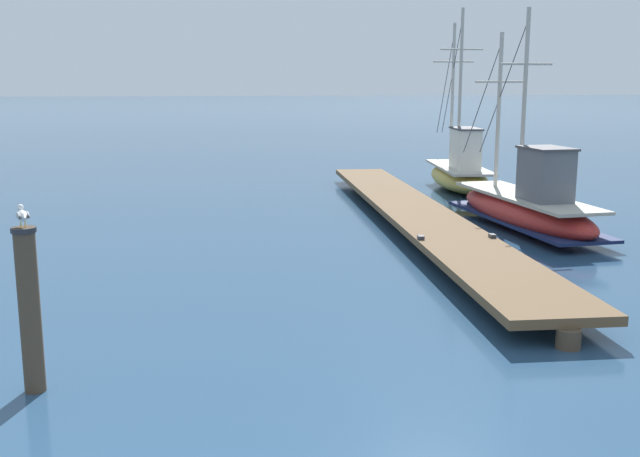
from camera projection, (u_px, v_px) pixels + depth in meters
The scene contains 5 objects.
floating_dock at pixel (416, 213), 20.06m from camera, with size 2.56×19.22×0.53m.
fishing_boat_0 at pixel (527, 206), 19.55m from camera, with size 2.14×7.19×5.66m.
fishing_boat_2 at pixel (460, 171), 26.56m from camera, with size 2.23×6.87×6.31m.
mooring_piling at pixel (29, 308), 9.21m from camera, with size 0.30×0.30×2.09m.
perched_seagull at pixel (22, 215), 8.99m from camera, with size 0.23×0.37×0.26m.
Camera 1 is at (0.58, -3.61, 3.81)m, focal length 42.21 mm.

